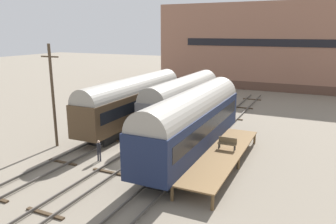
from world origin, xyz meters
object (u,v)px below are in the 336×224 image
object	(u,v)px
bench	(227,143)
person_worker	(99,149)
train_car_navy	(193,119)
utility_pole	(53,95)
train_car_grey	(183,98)
train_car_brown	(134,99)

from	to	relation	value
bench	person_worker	size ratio (longest dim) A/B	0.83
bench	train_car_navy	bearing A→B (deg)	-178.97
person_worker	utility_pole	bearing A→B (deg)	166.71
train_car_grey	bench	xyz separation A→B (m)	(7.05, -8.30, -1.36)
utility_pole	person_worker	bearing A→B (deg)	-13.29
train_car_grey	bench	size ratio (longest dim) A/B	10.84
train_car_brown	utility_pole	xyz separation A→B (m)	(-3.12, -7.92, 1.56)
train_car_grey	bench	bearing A→B (deg)	-49.67
train_car_grey	person_worker	xyz separation A→B (m)	(-1.88, -12.32, -1.87)
train_car_brown	bench	world-z (taller)	train_car_brown
train_car_brown	bench	distance (m)	12.50
train_car_grey	person_worker	distance (m)	12.61
train_car_navy	train_car_brown	world-z (taller)	train_car_navy
train_car_brown	utility_pole	world-z (taller)	utility_pole
train_car_grey	train_car_navy	size ratio (longest dim) A/B	0.96
train_car_brown	utility_pole	bearing A→B (deg)	-111.49
train_car_brown	bench	xyz separation A→B (m)	(11.27, -5.18, -1.47)
train_car_navy	utility_pole	size ratio (longest dim) A/B	1.80
train_car_grey	person_worker	world-z (taller)	train_car_grey
person_worker	bench	bearing A→B (deg)	24.25
train_car_grey	person_worker	bearing A→B (deg)	-98.68
bench	utility_pole	size ratio (longest dim) A/B	0.16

